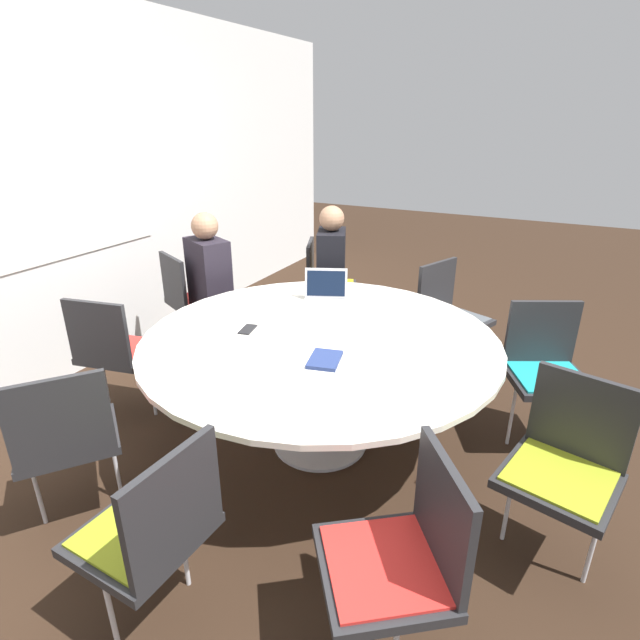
# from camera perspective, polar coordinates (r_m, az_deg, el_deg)

# --- Properties ---
(ground_plane) EXTENTS (16.00, 16.00, 0.00)m
(ground_plane) POSITION_cam_1_polar(r_m,az_deg,el_deg) (3.18, 0.00, -13.80)
(ground_plane) COLOR black
(wall_back) EXTENTS (8.00, 0.07, 2.70)m
(wall_back) POSITION_cam_1_polar(r_m,az_deg,el_deg) (4.05, -29.00, 12.30)
(wall_back) COLOR silver
(wall_back) RESTS_ON ground_plane
(conference_table) EXTENTS (2.00, 2.00, 0.72)m
(conference_table) POSITION_cam_1_polar(r_m,az_deg,el_deg) (2.85, 0.00, -3.75)
(conference_table) COLOR #B7B7BC
(conference_table) RESTS_ON ground_plane
(chair_0) EXTENTS (0.57, 0.56, 0.87)m
(chair_0) POSITION_cam_1_polar(r_m,az_deg,el_deg) (4.41, 0.54, 4.52)
(chair_0) COLOR #262628
(chair_0) RESTS_ON ground_plane
(chair_1) EXTENTS (0.57, 0.58, 0.87)m
(chair_1) POSITION_cam_1_polar(r_m,az_deg,el_deg) (4.18, -14.58, 2.76)
(chair_1) COLOR #262628
(chair_1) RESTS_ON ground_plane
(chair_2) EXTENTS (0.50, 0.51, 0.87)m
(chair_2) POSITION_cam_1_polar(r_m,az_deg,el_deg) (3.42, -22.43, -2.78)
(chair_2) COLOR #262628
(chair_2) RESTS_ON ground_plane
(chair_3) EXTENTS (0.60, 0.60, 0.87)m
(chair_3) POSITION_cam_1_polar(r_m,az_deg,el_deg) (2.63, -27.07, -11.44)
(chair_3) COLOR #262628
(chair_3) RESTS_ON ground_plane
(chair_4) EXTENTS (0.46, 0.44, 0.87)m
(chair_4) POSITION_cam_1_polar(r_m,az_deg,el_deg) (2.02, -18.56, -21.38)
(chair_4) COLOR #262628
(chair_4) RESTS_ON ground_plane
(chair_5) EXTENTS (0.60, 0.60, 0.87)m
(chair_5) POSITION_cam_1_polar(r_m,az_deg,el_deg) (1.87, 9.43, -24.59)
(chair_5) COLOR #262628
(chair_5) RESTS_ON ground_plane
(chair_6) EXTENTS (0.51, 0.53, 0.87)m
(chair_6) POSITION_cam_1_polar(r_m,az_deg,el_deg) (2.45, 26.34, -14.04)
(chair_6) COLOR #262628
(chair_6) RESTS_ON ground_plane
(chair_7) EXTENTS (0.57, 0.58, 0.87)m
(chair_7) POSITION_cam_1_polar(r_m,az_deg,el_deg) (3.24, 24.44, -4.57)
(chair_7) COLOR #262628
(chair_7) RESTS_ON ground_plane
(chair_8) EXTENTS (0.57, 0.56, 0.87)m
(chair_8) POSITION_cam_1_polar(r_m,az_deg,el_deg) (3.86, 14.49, 1.11)
(chair_8) COLOR #262628
(chair_8) RESTS_ON ground_plane
(person_0) EXTENTS (0.42, 0.35, 1.22)m
(person_0) POSITION_cam_1_polar(r_m,az_deg,el_deg) (4.12, 1.52, 6.02)
(person_0) COLOR black
(person_0) RESTS_ON ground_plane
(person_1) EXTENTS (0.36, 0.42, 1.22)m
(person_1) POSITION_cam_1_polar(r_m,az_deg,el_deg) (3.95, -12.33, 4.74)
(person_1) COLOR #231E28
(person_1) RESTS_ON ground_plane
(laptop) EXTENTS (0.33, 0.35, 0.21)m
(laptop) POSITION_cam_1_polar(r_m,az_deg,el_deg) (3.29, 0.63, 2.86)
(laptop) COLOR silver
(laptop) RESTS_ON conference_table
(spiral_notebook) EXTENTS (0.24, 0.19, 0.02)m
(spiral_notebook) POSITION_cam_1_polar(r_m,az_deg,el_deg) (2.53, 0.55, -4.54)
(spiral_notebook) COLOR navy
(spiral_notebook) RESTS_ON conference_table
(cell_phone) EXTENTS (0.15, 0.10, 0.01)m
(cell_phone) POSITION_cam_1_polar(r_m,az_deg,el_deg) (2.92, -8.27, -1.06)
(cell_phone) COLOR black
(cell_phone) RESTS_ON conference_table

